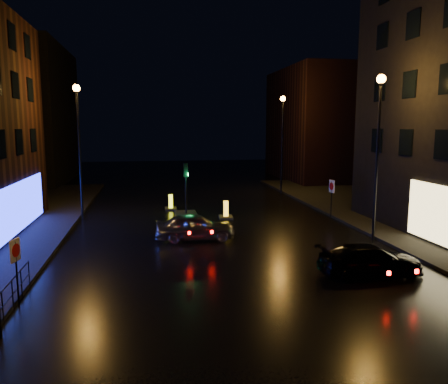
{
  "coord_description": "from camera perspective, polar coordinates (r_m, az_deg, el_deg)",
  "views": [
    {
      "loc": [
        -3.56,
        -14.36,
        5.87
      ],
      "look_at": [
        -0.12,
        5.55,
        2.8
      ],
      "focal_mm": 35.0,
      "sensor_mm": 36.0,
      "label": 1
    }
  ],
  "objects": [
    {
      "name": "traffic_signal",
      "position": [
        28.96,
        -4.96,
        -2.07
      ],
      "size": [
        1.4,
        2.4,
        3.45
      ],
      "color": "black",
      "rests_on": "ground"
    },
    {
      "name": "street_lamp_lfar",
      "position": [
        28.68,
        -18.48,
        7.59
      ],
      "size": [
        0.44,
        0.44,
        8.37
      ],
      "color": "black",
      "rests_on": "ground"
    },
    {
      "name": "road_sign_right",
      "position": [
        28.63,
        13.89,
        0.31
      ],
      "size": [
        0.13,
        0.6,
        2.46
      ],
      "rotation": [
        0.0,
        0.0,
        3.26
      ],
      "color": "black",
      "rests_on": "ground"
    },
    {
      "name": "silver_hatchback",
      "position": [
        22.71,
        -3.79,
        -4.55
      ],
      "size": [
        4.13,
        1.74,
        1.39
      ],
      "primitive_type": "imported",
      "rotation": [
        0.0,
        0.0,
        1.55
      ],
      "color": "#94969B",
      "rests_on": "ground"
    },
    {
      "name": "street_lamp_rfar",
      "position": [
        38.1,
        7.62,
        8.1
      ],
      "size": [
        0.44,
        0.44,
        8.37
      ],
      "color": "black",
      "rests_on": "ground"
    },
    {
      "name": "bollard_far",
      "position": [
        31.19,
        -6.96,
        -1.84
      ],
      "size": [
        0.82,
        1.22,
        1.06
      ],
      "rotation": [
        0.0,
        0.0,
        -0.01
      ],
      "color": "black",
      "rests_on": "ground"
    },
    {
      "name": "dark_sedan",
      "position": [
        18.43,
        18.6,
        -8.43
      ],
      "size": [
        4.2,
        1.78,
        1.21
      ],
      "primitive_type": "imported",
      "rotation": [
        0.0,
        0.0,
        1.59
      ],
      "color": "black",
      "rests_on": "ground"
    },
    {
      "name": "bollard_near",
      "position": [
        28.11,
        0.25,
        -2.91
      ],
      "size": [
        0.95,
        1.33,
        1.11
      ],
      "rotation": [
        0.0,
        0.0,
        -0.09
      ],
      "color": "black",
      "rests_on": "ground"
    },
    {
      "name": "street_lamp_rnear",
      "position": [
        23.32,
        19.52,
        7.39
      ],
      "size": [
        0.44,
        0.44,
        8.37
      ],
      "color": "black",
      "rests_on": "ground"
    },
    {
      "name": "ground",
      "position": [
        15.92,
        3.93,
        -13.02
      ],
      "size": [
        120.0,
        120.0,
        0.0
      ],
      "primitive_type": "plane",
      "color": "black",
      "rests_on": "ground"
    },
    {
      "name": "road_sign_left",
      "position": [
        15.8,
        -25.57,
        -7.57
      ],
      "size": [
        0.18,
        0.54,
        2.26
      ],
      "rotation": [
        0.0,
        0.0,
        -0.24
      ],
      "color": "black",
      "rests_on": "ground"
    },
    {
      "name": "guard_railing",
      "position": [
        14.98,
        -27.02,
        -12.37
      ],
      "size": [
        0.05,
        6.04,
        1.0
      ],
      "color": "black",
      "rests_on": "ground"
    },
    {
      "name": "building_far_right",
      "position": [
        49.94,
        12.15,
        8.6
      ],
      "size": [
        8.0,
        14.0,
        12.0
      ],
      "primitive_type": "cube",
      "color": "black",
      "rests_on": "ground"
    },
    {
      "name": "building_far_left",
      "position": [
        50.91,
        -24.28,
        9.16
      ],
      "size": [
        8.0,
        16.0,
        14.0
      ],
      "primitive_type": "cube",
      "color": "black",
      "rests_on": "ground"
    }
  ]
}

